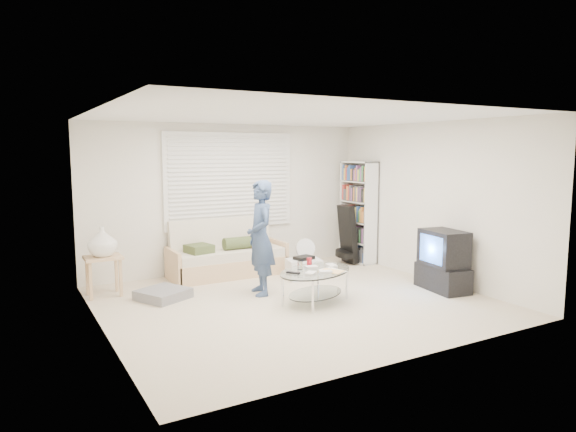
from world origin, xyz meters
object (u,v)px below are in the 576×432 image
futon_sofa (227,257)px  tv_unit (443,261)px  coffee_table (316,277)px  bookshelf (358,212)px

futon_sofa → tv_unit: futon_sofa is taller
tv_unit → coffee_table: (-1.98, 0.38, -0.07)m
bookshelf → coffee_table: 2.87m
bookshelf → tv_unit: bookshelf is taller
bookshelf → tv_unit: (-0.13, -2.23, -0.50)m
futon_sofa → tv_unit: bearing=-45.1°
futon_sofa → tv_unit: 3.43m
bookshelf → coffee_table: bearing=-138.6°
bookshelf → coffee_table: (-2.11, -1.86, -0.57)m
futon_sofa → bookshelf: 2.63m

